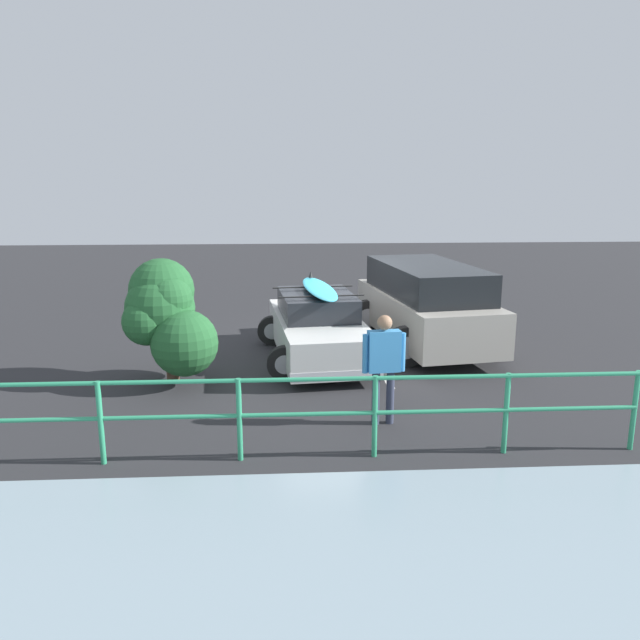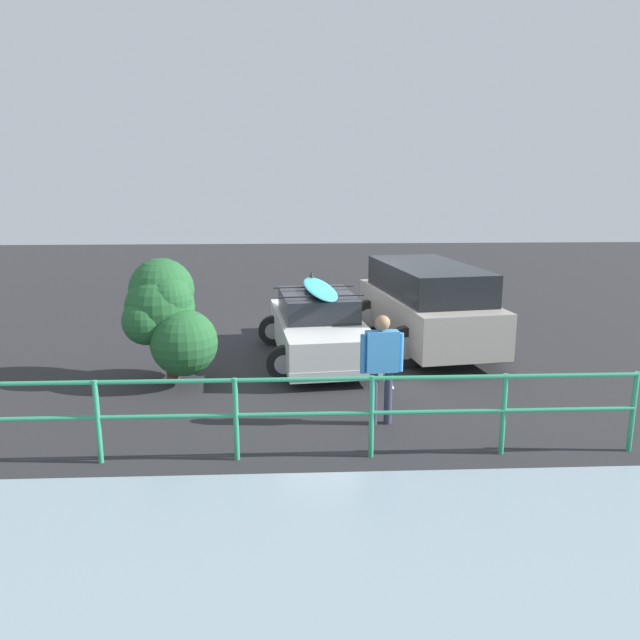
% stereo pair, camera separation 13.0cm
% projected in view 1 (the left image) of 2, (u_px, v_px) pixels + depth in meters
% --- Properties ---
extents(ground_plane, '(44.00, 44.00, 0.02)m').
position_uv_depth(ground_plane, '(340.00, 351.00, 13.28)').
color(ground_plane, '#28282B').
rests_on(ground_plane, ground).
extents(parking_stripe, '(0.12, 3.81, 0.00)m').
position_uv_depth(parking_stripe, '(376.00, 358.00, 12.76)').
color(parking_stripe, silver).
rests_on(parking_stripe, ground).
extents(sedan_car, '(2.55, 4.22, 1.61)m').
position_uv_depth(sedan_car, '(318.00, 328.00, 12.58)').
color(sedan_car, silver).
rests_on(sedan_car, ground).
extents(suv_car, '(3.02, 4.77, 1.80)m').
position_uv_depth(suv_car, '(425.00, 304.00, 13.44)').
color(suv_car, '#9E998E').
rests_on(suv_car, ground).
extents(person_bystander, '(0.65, 0.24, 1.67)m').
position_uv_depth(person_bystander, '(384.00, 359.00, 9.14)').
color(person_bystander, '#33384C').
rests_on(person_bystander, ground).
extents(railing_fence, '(8.85, 0.11, 1.12)m').
position_uv_depth(railing_fence, '(307.00, 405.00, 8.05)').
color(railing_fence, '#2D9366').
rests_on(railing_fence, ground).
extents(bush_near_left, '(1.66, 1.69, 2.21)m').
position_uv_depth(bush_near_left, '(168.00, 316.00, 11.00)').
color(bush_near_left, '#4C3828').
rests_on(bush_near_left, ground).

